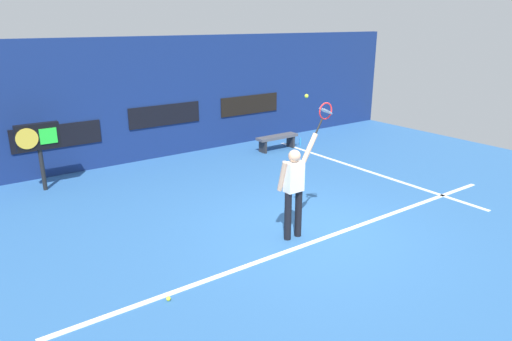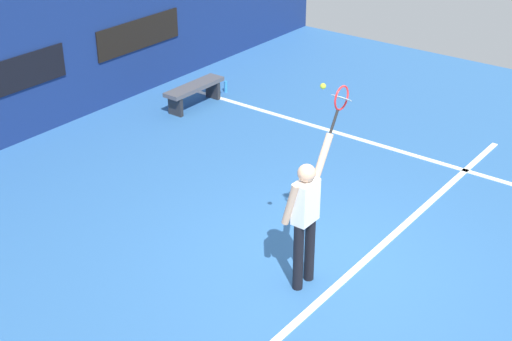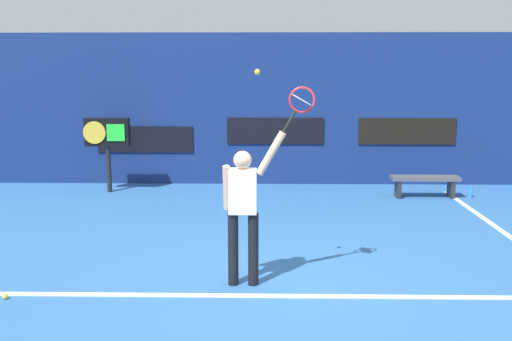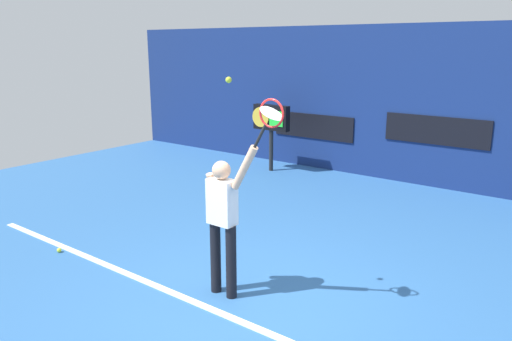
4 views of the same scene
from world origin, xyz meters
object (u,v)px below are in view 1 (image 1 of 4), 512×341
(tennis_player, at_px, (294,186))
(spare_ball, at_px, (168,299))
(scoreboard_clock, at_px, (38,139))
(tennis_racket, at_px, (325,113))
(tennis_ball, at_px, (307,96))
(water_bottle, at_px, (300,141))
(court_bench, at_px, (277,139))

(tennis_player, distance_m, spare_ball, 2.99)
(tennis_player, bearing_deg, scoreboard_clock, 120.28)
(tennis_player, xyz_separation_m, scoreboard_clock, (-3.15, 5.39, 0.23))
(tennis_racket, relative_size, tennis_ball, 8.96)
(water_bottle, xyz_separation_m, spare_ball, (-7.30, -5.51, -0.09))
(tennis_ball, relative_size, court_bench, 0.05)
(tennis_racket, bearing_deg, tennis_ball, -172.77)
(tennis_ball, xyz_separation_m, scoreboard_clock, (-3.32, 5.46, -1.39))
(tennis_ball, xyz_separation_m, court_bench, (3.39, 5.05, -2.29))
(court_bench, relative_size, spare_ball, 20.59)
(scoreboard_clock, bearing_deg, water_bottle, -3.07)
(court_bench, bearing_deg, tennis_player, -125.58)
(water_bottle, bearing_deg, tennis_racket, -127.58)
(tennis_player, height_order, tennis_racket, tennis_racket)
(tennis_racket, relative_size, spare_ball, 8.96)
(tennis_player, xyz_separation_m, tennis_ball, (0.17, -0.07, 1.62))
(tennis_player, distance_m, court_bench, 6.16)
(tennis_player, xyz_separation_m, spare_ball, (-2.78, -0.53, -0.98))
(tennis_racket, relative_size, scoreboard_clock, 0.38)
(water_bottle, bearing_deg, tennis_player, -132.20)
(tennis_ball, distance_m, spare_ball, 3.96)
(tennis_ball, bearing_deg, tennis_racket, 7.23)
(tennis_player, bearing_deg, tennis_racket, -0.36)
(tennis_racket, relative_size, water_bottle, 2.54)
(tennis_player, relative_size, tennis_racket, 3.18)
(tennis_player, height_order, water_bottle, tennis_player)
(tennis_ball, distance_m, scoreboard_clock, 6.54)
(water_bottle, bearing_deg, spare_ball, -142.93)
(spare_ball, bearing_deg, tennis_ball, 8.92)
(tennis_racket, relative_size, court_bench, 0.44)
(spare_ball, bearing_deg, scoreboard_clock, 93.55)
(tennis_ball, xyz_separation_m, water_bottle, (4.35, 5.05, -2.51))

